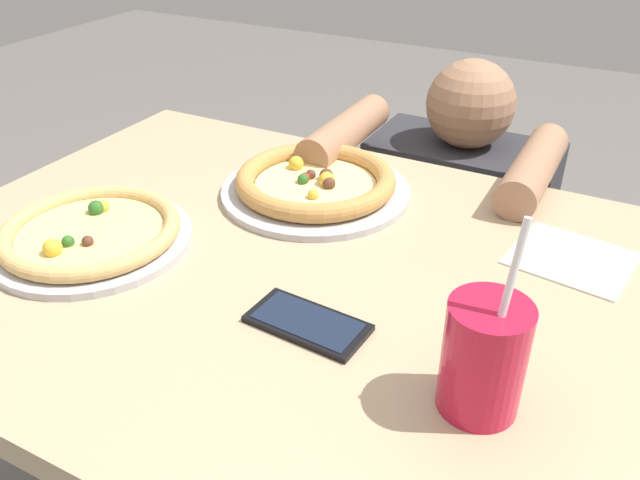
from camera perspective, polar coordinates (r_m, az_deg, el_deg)
name	(u,v)px	position (r m, az deg, el deg)	size (l,w,h in m)	color
dining_table	(298,328)	(0.99, -1.98, -7.84)	(1.16, 0.83, 0.75)	tan
pizza_near	(91,234)	(1.01, -19.64, 0.53)	(0.29, 0.29, 0.04)	#B7B7BC
pizza_far	(315,184)	(1.10, -0.40, 5.02)	(0.32, 0.32, 0.04)	#B7B7BC
drink_cup_colored	(484,357)	(0.68, 14.32, -10.05)	(0.09, 0.09, 0.23)	red
paper_napkin	(571,258)	(1.00, 21.39, -1.54)	(0.16, 0.14, 0.00)	white
cell_phone	(308,323)	(0.80, -1.11, -7.37)	(0.15, 0.08, 0.01)	black
diner_seated	(449,266)	(1.58, 11.39, -2.30)	(0.43, 0.53, 0.89)	#333847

